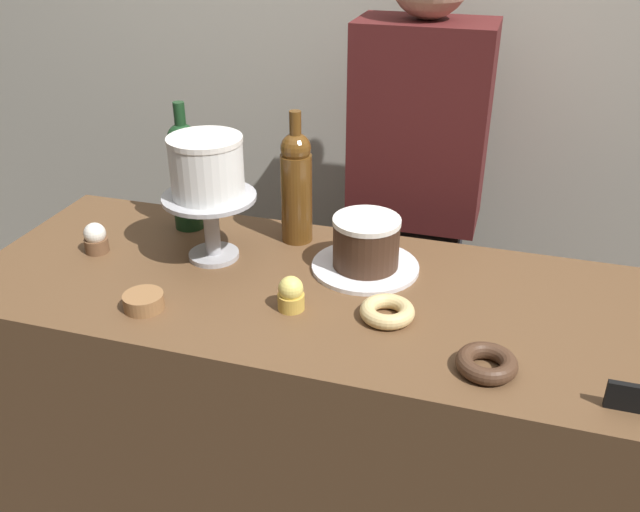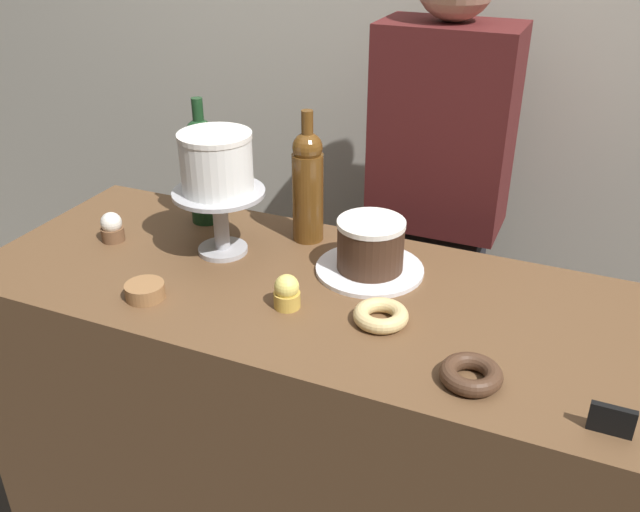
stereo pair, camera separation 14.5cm
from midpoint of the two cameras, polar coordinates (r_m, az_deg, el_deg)
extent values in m
cube|color=#BCB7A8|center=(2.16, 11.79, 17.33)|extent=(6.00, 0.05, 2.60)
cube|color=brown|center=(1.77, 2.43, -15.70)|extent=(1.58, 0.61, 0.92)
cylinder|color=#B2B2B7|center=(1.64, -5.63, 0.49)|extent=(0.12, 0.12, 0.01)
cylinder|color=#B2B2B7|center=(1.61, -5.75, 2.84)|extent=(0.04, 0.04, 0.14)
cylinder|color=#B2B2B7|center=(1.58, -5.88, 5.25)|extent=(0.21, 0.21, 0.01)
cylinder|color=white|center=(1.55, -6.00, 7.53)|extent=(0.16, 0.16, 0.12)
cylinder|color=white|center=(1.53, -6.13, 9.93)|extent=(0.17, 0.17, 0.01)
cylinder|color=white|center=(1.56, 6.83, -1.18)|extent=(0.25, 0.25, 0.01)
cylinder|color=#3D2619|center=(1.53, 6.95, 0.68)|extent=(0.15, 0.15, 0.10)
cylinder|color=white|center=(1.51, 7.08, 2.64)|extent=(0.15, 0.15, 0.01)
cylinder|color=#193D1E|center=(1.76, -7.39, 6.17)|extent=(0.08, 0.08, 0.22)
sphere|color=#193D1E|center=(1.72, -7.65, 10.09)|extent=(0.07, 0.07, 0.07)
cylinder|color=#193D1E|center=(1.70, -7.76, 11.72)|extent=(0.03, 0.03, 0.08)
cylinder|color=#5B3814|center=(1.65, 1.49, 4.84)|extent=(0.08, 0.08, 0.22)
sphere|color=#5B3814|center=(1.60, 1.55, 9.01)|extent=(0.07, 0.07, 0.07)
cylinder|color=#5B3814|center=(1.59, 1.57, 10.74)|extent=(0.03, 0.03, 0.08)
cylinder|color=brown|center=(1.74, -14.68, 1.73)|extent=(0.06, 0.06, 0.03)
sphere|color=white|center=(1.72, -14.80, 2.66)|extent=(0.05, 0.05, 0.05)
cylinder|color=gold|center=(1.41, 0.15, -3.75)|extent=(0.06, 0.06, 0.03)
sphere|color=#EFDB6B|center=(1.40, 0.15, -2.66)|extent=(0.05, 0.05, 0.05)
torus|color=#E0C17F|center=(1.38, 8.12, -5.03)|extent=(0.11, 0.11, 0.03)
torus|color=#472D1E|center=(1.26, 15.80, -9.61)|extent=(0.11, 0.11, 0.03)
cylinder|color=olive|center=(1.48, -11.69, -3.32)|extent=(0.08, 0.08, 0.01)
cylinder|color=olive|center=(1.47, -11.74, -2.95)|extent=(0.08, 0.08, 0.01)
cylinder|color=olive|center=(1.47, -11.78, -2.59)|extent=(0.08, 0.08, 0.01)
cube|color=black|center=(1.23, 26.44, -12.32)|extent=(0.07, 0.01, 0.05)
cube|color=black|center=(2.21, 10.61, -7.23)|extent=(0.28, 0.18, 0.85)
cube|color=#4C1919|center=(1.89, 12.49, 10.30)|extent=(0.36, 0.22, 0.55)
camera|label=1|loc=(0.07, -87.14, 1.54)|focal=38.26mm
camera|label=2|loc=(0.07, 92.86, -1.54)|focal=38.26mm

